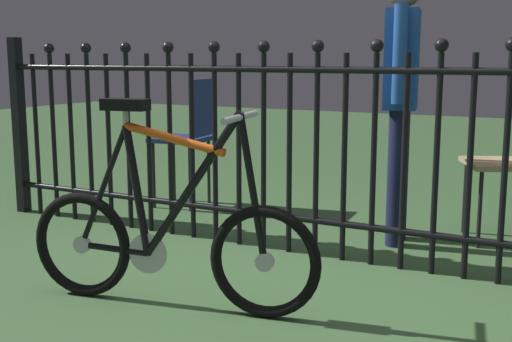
% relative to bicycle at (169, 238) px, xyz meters
% --- Properties ---
extents(ground_plane, '(20.00, 20.00, 0.00)m').
position_rel_bicycle_xyz_m(ground_plane, '(0.37, 0.22, -0.31)').
color(ground_plane, '#3D6237').
extents(iron_fence, '(4.78, 0.07, 1.21)m').
position_rel_bicycle_xyz_m(iron_fence, '(0.31, 0.99, 0.31)').
color(iron_fence, black).
rests_on(iron_fence, ground).
extents(bicycle, '(1.33, 0.41, 0.91)m').
position_rel_bicycle_xyz_m(bicycle, '(0.00, 0.00, 0.00)').
color(bicycle, black).
rests_on(bicycle, ground).
extents(chair_navy, '(0.41, 0.41, 0.93)m').
position_rel_bicycle_xyz_m(chair_navy, '(-1.02, 1.69, 0.26)').
color(chair_navy, black).
rests_on(chair_navy, ground).
extents(person_visitor, '(0.24, 0.47, 1.57)m').
position_rel_bicycle_xyz_m(person_visitor, '(0.57, 1.47, 0.62)').
color(person_visitor, '#191E3F').
rests_on(person_visitor, ground).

